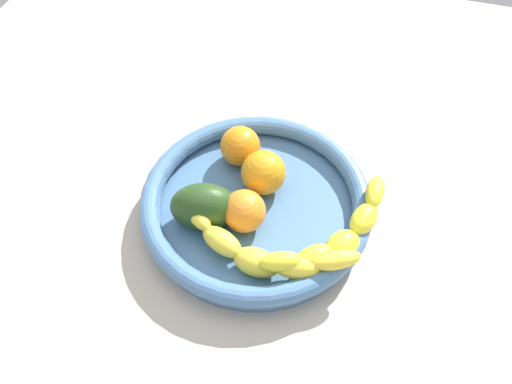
{
  "coord_description": "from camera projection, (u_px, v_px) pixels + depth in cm",
  "views": [
    {
      "loc": [
        37.65,
        11.11,
        58.31
      ],
      "look_at": [
        0.0,
        0.0,
        7.9
      ],
      "focal_mm": 36.07,
      "sensor_mm": 36.0,
      "label": 1
    }
  ],
  "objects": [
    {
      "name": "kitchen_counter",
      "position": [
        256.0,
        221.0,
        0.69
      ],
      "size": [
        120.0,
        120.0,
        3.0
      ],
      "primitive_type": "cube",
      "color": "#B5A997",
      "rests_on": "ground"
    },
    {
      "name": "fruit_bowl",
      "position": [
        256.0,
        204.0,
        0.66
      ],
      "size": [
        29.54,
        29.54,
        4.44
      ],
      "color": "teal",
      "rests_on": "kitchen_counter"
    },
    {
      "name": "banana_draped_left",
      "position": [
        259.0,
        252.0,
        0.59
      ],
      "size": [
        7.91,
        23.14,
        4.4
      ],
      "color": "yellow",
      "rests_on": "fruit_bowl"
    },
    {
      "name": "avocado_dark",
      "position": [
        204.0,
        207.0,
        0.63
      ],
      "size": [
        7.54,
        9.47,
        6.43
      ],
      "primitive_type": "ellipsoid",
      "rotation": [
        0.0,
        0.0,
        4.99
      ],
      "color": "#26431A",
      "rests_on": "fruit_bowl"
    },
    {
      "name": "orange_mid_right",
      "position": [
        244.0,
        211.0,
        0.62
      ],
      "size": [
        5.37,
        5.37,
        5.37
      ],
      "primitive_type": "sphere",
      "color": "orange",
      "rests_on": "fruit_bowl"
    },
    {
      "name": "orange_front",
      "position": [
        261.0,
        172.0,
        0.66
      ],
      "size": [
        5.84,
        5.84,
        5.84
      ],
      "primitive_type": "sphere",
      "color": "orange",
      "rests_on": "fruit_bowl"
    },
    {
      "name": "banana_draped_right",
      "position": [
        338.0,
        237.0,
        0.6
      ],
      "size": [
        17.27,
        12.83,
        4.67
      ],
      "color": "yellow",
      "rests_on": "fruit_bowl"
    },
    {
      "name": "orange_mid_left",
      "position": [
        240.0,
        146.0,
        0.69
      ],
      "size": [
        5.46,
        5.46,
        5.46
      ],
      "primitive_type": "sphere",
      "color": "orange",
      "rests_on": "fruit_bowl"
    }
  ]
}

